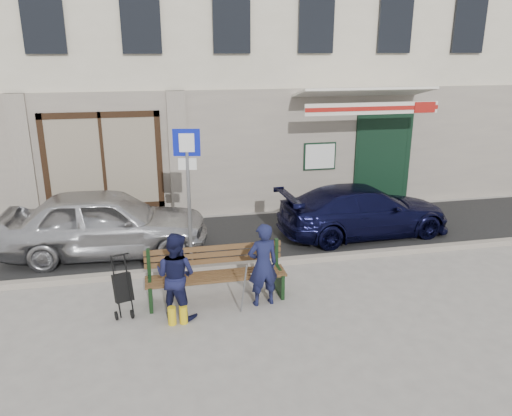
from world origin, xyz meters
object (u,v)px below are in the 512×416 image
object	(u,v)px
car_silver	(107,223)
car_navy	(364,211)
woman	(176,275)
parking_sign	(188,176)
man	(263,265)
stroller	(123,289)
bench	(214,276)

from	to	relation	value
car_silver	car_navy	distance (m)	5.75
woman	car_navy	bearing A→B (deg)	-113.70
parking_sign	man	world-z (taller)	parking_sign
car_silver	stroller	xyz separation A→B (m)	(0.41, -2.61, -0.27)
man	woman	size ratio (longest dim) A/B	1.01
man	car_silver	bearing A→B (deg)	-54.60
bench	stroller	distance (m)	1.51
car_silver	bench	bearing A→B (deg)	-137.85
car_silver	man	size ratio (longest dim) A/B	2.87
car_navy	parking_sign	xyz separation A→B (m)	(-4.09, -0.96, 1.27)
car_silver	man	bearing A→B (deg)	-131.42
stroller	bench	bearing A→B (deg)	-12.41
car_navy	bench	xyz separation A→B (m)	(-3.84, -2.47, -0.13)
bench	stroller	size ratio (longest dim) A/B	2.41
car_navy	parking_sign	size ratio (longest dim) A/B	1.46
stroller	man	bearing A→B (deg)	-22.21
stroller	car_silver	bearing A→B (deg)	80.87
woman	man	bearing A→B (deg)	-142.75
parking_sign	man	distance (m)	2.39
car_silver	car_navy	size ratio (longest dim) A/B	1.04
car_navy	stroller	world-z (taller)	car_navy
car_silver	man	distance (m)	3.88
car_silver	bench	world-z (taller)	car_silver
car_silver	car_navy	world-z (taller)	car_silver
car_navy	man	world-z (taller)	man
man	stroller	size ratio (longest dim) A/B	1.46
car_silver	parking_sign	xyz separation A→B (m)	(1.66, -0.95, 1.14)
car_navy	stroller	bearing A→B (deg)	112.53
woman	stroller	world-z (taller)	woman
bench	man	distance (m)	0.90
bench	woman	size ratio (longest dim) A/B	1.68
car_navy	man	xyz separation A→B (m)	(-3.04, -2.79, 0.14)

